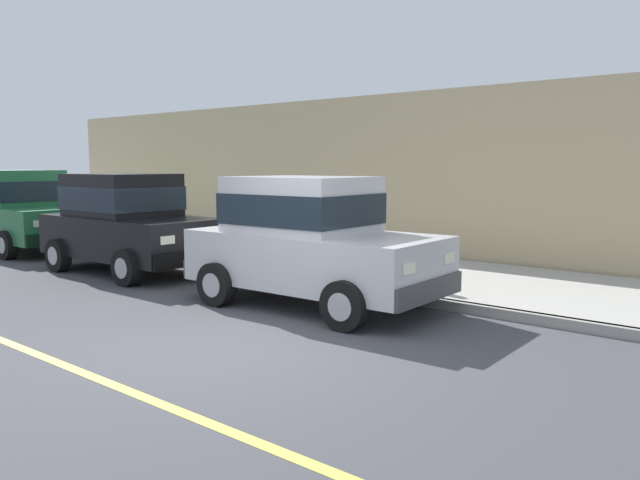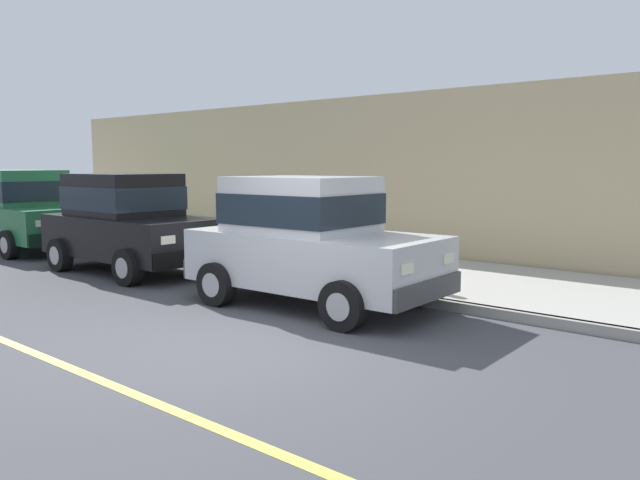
{
  "view_description": "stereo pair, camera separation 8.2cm",
  "coord_description": "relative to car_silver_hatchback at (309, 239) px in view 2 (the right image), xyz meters",
  "views": [
    {
      "loc": [
        -4.73,
        -5.19,
        2.05
      ],
      "look_at": [
        2.98,
        1.28,
        0.85
      ],
      "focal_mm": 35.47,
      "sensor_mm": 36.0,
      "label": 1
    },
    {
      "loc": [
        -4.67,
        -5.25,
        2.05
      ],
      "look_at": [
        2.98,
        1.28,
        0.85
      ],
      "focal_mm": 35.47,
      "sensor_mm": 36.0,
      "label": 2
    }
  ],
  "objects": [
    {
      "name": "ground_plane",
      "position": [
        -2.15,
        -0.78,
        -0.98
      ],
      "size": [
        80.0,
        80.0,
        0.0
      ],
      "primitive_type": "plane",
      "color": "#424247"
    },
    {
      "name": "curb",
      "position": [
        1.05,
        -0.78,
        -0.91
      ],
      "size": [
        0.16,
        64.0,
        0.14
      ],
      "primitive_type": "cube",
      "color": "gray",
      "rests_on": "ground"
    },
    {
      "name": "sidewalk",
      "position": [
        2.85,
        -0.78,
        -0.91
      ],
      "size": [
        3.6,
        64.0,
        0.14
      ],
      "primitive_type": "cube",
      "color": "#A8A59E",
      "rests_on": "ground"
    },
    {
      "name": "lane_centre_line",
      "position": [
        -3.75,
        -0.78,
        -0.97
      ],
      "size": [
        0.12,
        57.6,
        0.01
      ],
      "primitive_type": "cube",
      "color": "#E0D64C",
      "rests_on": "ground"
    },
    {
      "name": "car_silver_hatchback",
      "position": [
        0.0,
        0.0,
        0.0
      ],
      "size": [
        2.06,
        3.86,
        1.88
      ],
      "color": "#BCBCC1",
      "rests_on": "ground"
    },
    {
      "name": "car_black_hatchback",
      "position": [
        -0.04,
        4.58,
        0.0
      ],
      "size": [
        1.97,
        3.81,
        1.88
      ],
      "color": "black",
      "rests_on": "ground"
    },
    {
      "name": "car_green_sedan",
      "position": [
        0.06,
        9.39,
        0.01
      ],
      "size": [
        2.05,
        4.61,
        1.92
      ],
      "color": "#23663D",
      "rests_on": "ground"
    },
    {
      "name": "dog_white",
      "position": [
        2.07,
        1.46,
        -0.55
      ],
      "size": [
        0.25,
        0.75,
        0.49
      ],
      "color": "white",
      "rests_on": "sidewalk"
    },
    {
      "name": "fire_hydrant",
      "position": [
        1.5,
        -0.98,
        -0.5
      ],
      "size": [
        0.34,
        0.24,
        0.72
      ],
      "color": "gold",
      "rests_on": "sidewalk"
    },
    {
      "name": "building_facade",
      "position": [
        4.95,
        4.05,
        0.81
      ],
      "size": [
        0.5,
        20.0,
        3.58
      ],
      "primitive_type": "cube",
      "color": "tan",
      "rests_on": "ground"
    }
  ]
}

